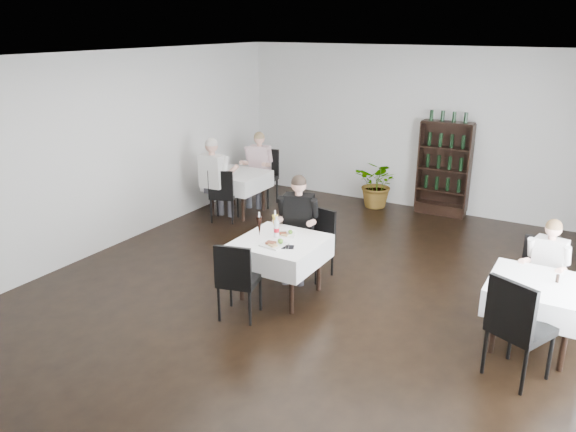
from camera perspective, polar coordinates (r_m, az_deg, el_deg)
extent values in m
plane|color=black|center=(7.29, 1.32, -8.50)|extent=(9.00, 9.00, 0.00)
plane|color=white|center=(6.48, 1.52, 15.74)|extent=(9.00, 9.00, 0.00)
plane|color=silver|center=(10.81, 13.02, 8.57)|extent=(7.00, 0.00, 7.00)
plane|color=silver|center=(8.90, -18.92, 5.85)|extent=(0.00, 9.00, 9.00)
cube|color=black|center=(10.82, 15.21, 0.73)|extent=(0.90, 0.28, 0.20)
cylinder|color=black|center=(7.17, -4.77, -5.91)|extent=(0.06, 0.06, 0.71)
cylinder|color=black|center=(7.73, -1.70, -3.95)|extent=(0.06, 0.06, 0.71)
cylinder|color=black|center=(6.82, 0.34, -7.22)|extent=(0.06, 0.06, 0.71)
cylinder|color=black|center=(7.40, 3.14, -5.04)|extent=(0.06, 0.06, 0.71)
cube|color=black|center=(7.12, -0.76, -2.73)|extent=(0.85, 0.85, 0.04)
cube|color=white|center=(7.17, -0.76, -3.55)|extent=(1.03, 1.03, 0.30)
cylinder|color=black|center=(10.40, -7.71, 1.99)|extent=(0.06, 0.06, 0.71)
cylinder|color=black|center=(10.92, -5.55, 2.90)|extent=(0.06, 0.06, 0.71)
cylinder|color=black|center=(10.01, -4.61, 1.43)|extent=(0.06, 0.06, 0.71)
cylinder|color=black|center=(10.56, -2.53, 2.40)|extent=(0.06, 0.06, 0.71)
cube|color=black|center=(10.36, -5.16, 4.18)|extent=(0.80, 0.80, 0.04)
cube|color=white|center=(10.39, -5.14, 3.60)|extent=(0.98, 0.98, 0.30)
cylinder|color=black|center=(6.44, 20.22, -10.17)|extent=(0.06, 0.06, 0.71)
cylinder|color=black|center=(7.05, 21.25, -7.71)|extent=(0.06, 0.06, 0.71)
cylinder|color=black|center=(6.40, 26.29, -11.23)|extent=(0.06, 0.06, 0.71)
cylinder|color=black|center=(7.01, 26.76, -8.66)|extent=(0.06, 0.06, 0.71)
cube|color=black|center=(6.56, 24.06, -6.50)|extent=(0.80, 0.80, 0.04)
cube|color=white|center=(6.60, 23.93, -7.36)|extent=(0.98, 0.98, 0.30)
imported|color=#23521C|center=(10.86, 9.16, 3.25)|extent=(0.93, 0.83, 0.93)
cylinder|color=black|center=(7.83, 0.65, -4.73)|extent=(0.03, 0.03, 0.43)
cylinder|color=black|center=(8.10, 2.35, -3.91)|extent=(0.03, 0.03, 0.43)
cylinder|color=black|center=(7.62, 2.85, -5.46)|extent=(0.03, 0.03, 0.43)
cylinder|color=black|center=(7.90, 4.51, -4.58)|extent=(0.03, 0.03, 0.43)
cube|color=black|center=(7.77, 2.62, -3.01)|extent=(0.50, 0.50, 0.07)
cube|color=black|center=(7.82, 3.53, -0.86)|extent=(0.43, 0.12, 0.47)
cylinder|color=black|center=(6.96, -2.83, -7.90)|extent=(0.03, 0.03, 0.45)
cylinder|color=black|center=(6.64, -3.90, -9.35)|extent=(0.03, 0.03, 0.45)
cylinder|color=black|center=(7.08, -5.83, -7.48)|extent=(0.03, 0.03, 0.45)
cylinder|color=black|center=(6.76, -7.03, -8.88)|extent=(0.03, 0.03, 0.45)
cube|color=black|center=(6.74, -4.95, -6.49)|extent=(0.54, 0.54, 0.07)
cube|color=black|center=(6.46, -5.65, -5.13)|extent=(0.44, 0.16, 0.48)
cylinder|color=black|center=(10.86, -4.08, 2.24)|extent=(0.04, 0.04, 0.49)
cylinder|color=black|center=(11.22, -3.09, 2.81)|extent=(0.04, 0.04, 0.49)
cylinder|color=black|center=(10.68, -2.07, 1.98)|extent=(0.04, 0.04, 0.49)
cylinder|color=black|center=(11.05, -1.12, 2.57)|extent=(0.04, 0.04, 0.49)
cube|color=black|center=(10.88, -2.61, 3.79)|extent=(0.54, 0.54, 0.07)
cube|color=black|center=(11.00, -2.13, 5.51)|extent=(0.49, 0.11, 0.53)
cylinder|color=black|center=(10.25, -5.13, 1.04)|extent=(0.03, 0.03, 0.44)
cylinder|color=black|center=(9.90, -5.68, 0.36)|extent=(0.03, 0.03, 0.44)
cylinder|color=black|center=(10.35, -7.19, 1.14)|extent=(0.03, 0.03, 0.44)
cylinder|color=black|center=(10.00, -7.80, 0.47)|extent=(0.03, 0.03, 0.44)
cube|color=black|center=(10.05, -6.50, 2.11)|extent=(0.57, 0.57, 0.07)
cube|color=black|center=(9.79, -6.87, 3.22)|extent=(0.43, 0.20, 0.48)
cylinder|color=black|center=(7.25, 21.95, -8.23)|extent=(0.03, 0.03, 0.44)
cylinder|color=black|center=(7.59, 22.47, -7.04)|extent=(0.03, 0.03, 0.44)
cylinder|color=black|center=(7.22, 24.97, -8.79)|extent=(0.03, 0.03, 0.44)
cylinder|color=black|center=(7.56, 25.34, -7.57)|extent=(0.03, 0.03, 0.44)
cube|color=black|center=(7.30, 23.94, -6.14)|extent=(0.45, 0.45, 0.07)
cube|color=black|center=(7.39, 24.44, -3.72)|extent=(0.44, 0.06, 0.48)
cylinder|color=black|center=(6.26, 25.05, -12.85)|extent=(0.04, 0.04, 0.50)
cylinder|color=black|center=(5.93, 22.83, -14.41)|extent=(0.04, 0.04, 0.50)
cylinder|color=black|center=(6.44, 21.68, -11.42)|extent=(0.04, 0.04, 0.50)
cylinder|color=black|center=(6.12, 19.33, -12.82)|extent=(0.04, 0.04, 0.50)
cube|color=black|center=(6.04, 22.56, -10.55)|extent=(0.67, 0.67, 0.08)
cube|color=black|center=(5.73, 21.67, -8.73)|extent=(0.48, 0.26, 0.55)
cube|color=#3D3D45|center=(7.66, 0.06, -2.50)|extent=(0.25, 0.44, 0.14)
cylinder|color=#3D3D45|center=(7.62, -0.25, -5.20)|extent=(0.11, 0.11, 0.49)
cube|color=#3D3D45|center=(7.62, 1.53, -2.63)|extent=(0.25, 0.44, 0.14)
cylinder|color=#3D3D45|center=(7.58, 1.23, -5.34)|extent=(0.11, 0.11, 0.49)
cube|color=black|center=(7.70, 1.11, 0.23)|extent=(0.45, 0.33, 0.55)
cylinder|color=tan|center=(7.50, -1.05, -0.43)|extent=(0.17, 0.32, 0.16)
cylinder|color=tan|center=(7.41, 2.41, -0.70)|extent=(0.17, 0.32, 0.16)
sphere|color=tan|center=(7.55, 1.10, 3.20)|extent=(0.21, 0.21, 0.21)
sphere|color=black|center=(7.54, 1.10, 3.42)|extent=(0.21, 0.21, 0.21)
cube|color=#3D3D45|center=(10.84, -3.67, 3.89)|extent=(0.22, 0.43, 0.14)
cylinder|color=#3D3D45|center=(10.77, -3.99, 2.07)|extent=(0.11, 0.11, 0.48)
cube|color=#3D3D45|center=(10.77, -2.70, 3.81)|extent=(0.22, 0.43, 0.14)
cylinder|color=#3D3D45|center=(10.70, -3.01, 1.98)|extent=(0.11, 0.11, 0.48)
cube|color=#C4A2A6|center=(10.89, -2.86, 5.74)|extent=(0.43, 0.29, 0.54)
cylinder|color=tan|center=(10.74, -4.50, 5.41)|extent=(0.14, 0.31, 0.15)
cylinder|color=tan|center=(10.58, -2.23, 5.24)|extent=(0.14, 0.31, 0.15)
sphere|color=tan|center=(10.79, -2.94, 7.85)|extent=(0.21, 0.21, 0.21)
sphere|color=olive|center=(10.78, -2.94, 8.00)|extent=(0.21, 0.21, 0.21)
cube|color=#3D3D45|center=(10.05, -6.52, 2.82)|extent=(0.17, 0.45, 0.15)
cylinder|color=#3D3D45|center=(10.30, -5.87, 1.32)|extent=(0.12, 0.12, 0.51)
cube|color=#3D3D45|center=(10.17, -7.50, 2.96)|extent=(0.17, 0.45, 0.15)
cylinder|color=#3D3D45|center=(10.41, -6.84, 1.48)|extent=(0.12, 0.12, 0.51)
cube|color=silver|center=(9.86, -7.74, 4.53)|extent=(0.43, 0.25, 0.58)
cylinder|color=tan|center=(9.96, -5.67, 4.63)|extent=(0.10, 0.33, 0.16)
cylinder|color=tan|center=(10.23, -7.94, 4.92)|extent=(0.10, 0.33, 0.16)
sphere|color=tan|center=(9.78, -7.79, 7.05)|extent=(0.22, 0.22, 0.22)
sphere|color=beige|center=(9.77, -7.79, 7.23)|extent=(0.22, 0.22, 0.22)
cube|color=#3D3D45|center=(7.22, 23.65, -6.23)|extent=(0.19, 0.38, 0.12)
cylinder|color=#3D3D45|center=(7.20, 22.98, -8.65)|extent=(0.10, 0.10, 0.43)
cube|color=#3D3D45|center=(7.18, 24.97, -6.56)|extent=(0.19, 0.38, 0.12)
cylinder|color=#3D3D45|center=(7.16, 24.30, -8.99)|extent=(0.10, 0.10, 0.43)
cube|color=silver|center=(7.24, 25.01, -3.88)|extent=(0.38, 0.25, 0.48)
cylinder|color=tan|center=(7.08, 22.90, -4.23)|extent=(0.12, 0.28, 0.13)
cylinder|color=tan|center=(6.99, 26.00, -4.98)|extent=(0.12, 0.28, 0.13)
sphere|color=tan|center=(7.10, 25.37, -1.20)|extent=(0.18, 0.18, 0.18)
sphere|color=brown|center=(7.09, 25.40, -1.00)|extent=(0.18, 0.18, 0.18)
cube|color=white|center=(7.26, -0.25, -1.90)|extent=(0.30, 0.30, 0.02)
cube|color=#512317|center=(7.25, -0.51, -1.77)|extent=(0.12, 0.11, 0.02)
sphere|color=#457B20|center=(7.25, 0.26, -1.63)|extent=(0.05, 0.05, 0.05)
cube|color=olive|center=(7.20, -0.35, -1.94)|extent=(0.09, 0.07, 0.02)
cube|color=white|center=(6.94, -1.42, -2.92)|extent=(0.31, 0.31, 0.02)
cube|color=#512317|center=(6.93, -1.76, -2.74)|extent=(0.12, 0.10, 0.03)
sphere|color=#457B20|center=(6.92, -0.76, -2.57)|extent=(0.07, 0.07, 0.07)
cube|color=olive|center=(6.86, -1.56, -2.98)|extent=(0.12, 0.11, 0.02)
cone|color=black|center=(7.22, -2.93, -1.04)|extent=(0.07, 0.07, 0.26)
cylinder|color=silver|center=(7.16, -2.95, 0.16)|extent=(0.02, 0.02, 0.06)
cone|color=gold|center=(7.24, -1.32, -0.92)|extent=(0.08, 0.08, 0.27)
cylinder|color=silver|center=(7.18, -1.33, 0.34)|extent=(0.02, 0.02, 0.07)
cylinder|color=silver|center=(7.17, -1.18, -1.31)|extent=(0.07, 0.07, 0.22)
cylinder|color=#B10A18|center=(7.17, -1.18, -1.44)|extent=(0.07, 0.07, 0.06)
cylinder|color=silver|center=(7.12, -1.18, -0.27)|extent=(0.03, 0.03, 0.06)
cube|color=black|center=(6.88, -0.05, -3.17)|extent=(0.19, 0.18, 0.01)
cylinder|color=silver|center=(6.88, -0.18, -3.07)|extent=(0.08, 0.16, 0.01)
cylinder|color=silver|center=(6.87, 0.07, -3.13)|extent=(0.09, 0.16, 0.01)
cylinder|color=black|center=(6.61, 25.70, -5.73)|extent=(0.04, 0.04, 0.09)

